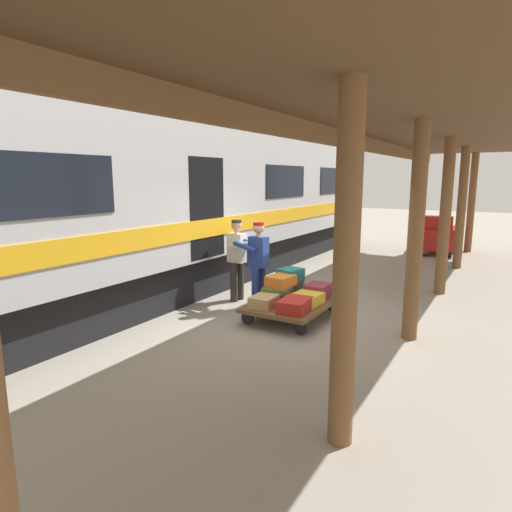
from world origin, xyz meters
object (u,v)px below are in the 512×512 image
at_px(suitcase_burgundy_valise, 318,291).
at_px(suitcase_yellow_case, 307,299).
at_px(suitcase_red_plastic, 295,305).
at_px(baggage_tug, 438,236).
at_px(luggage_cart, 292,304).
at_px(suitcase_teal_softside, 290,274).
at_px(porter_by_door, 238,257).
at_px(suitcase_tan_vintage, 265,301).
at_px(train_car, 152,201).
at_px(suitcase_orange_carryall, 281,281).
at_px(suitcase_olive_duffel, 278,293).
at_px(suitcase_slate_roller, 290,286).
at_px(porter_in_overalls, 258,261).

height_order(suitcase_burgundy_valise, suitcase_yellow_case, suitcase_burgundy_valise).
bearing_deg(suitcase_red_plastic, baggage_tug, -95.93).
bearing_deg(suitcase_red_plastic, suitcase_yellow_case, -90.00).
bearing_deg(luggage_cart, suitcase_teal_softside, -59.51).
xyz_separation_m(suitcase_yellow_case, porter_by_door, (1.78, -0.45, 0.52)).
relative_size(suitcase_burgundy_valise, suitcase_tan_vintage, 0.87).
bearing_deg(luggage_cart, train_car, -0.35).
bearing_deg(suitcase_orange_carryall, train_car, 0.19).
bearing_deg(suitcase_orange_carryall, suitcase_red_plastic, 135.89).
bearing_deg(suitcase_yellow_case, suitcase_red_plastic, 90.00).
bearing_deg(train_car, suitcase_burgundy_valise, -172.60).
xyz_separation_m(train_car, suitcase_olive_duffel, (-3.13, 0.02, -1.63)).
bearing_deg(suitcase_yellow_case, porter_by_door, -14.29).
distance_m(train_car, baggage_tug, 9.91).
height_order(luggage_cart, suitcase_red_plastic, suitcase_red_plastic).
relative_size(suitcase_red_plastic, baggage_tug, 0.35).
bearing_deg(baggage_tug, suitcase_orange_carryall, 80.12).
bearing_deg(suitcase_burgundy_valise, train_car, 7.40).
bearing_deg(suitcase_slate_roller, suitcase_tan_vintage, 90.00).
relative_size(porter_by_door, baggage_tug, 0.94).
bearing_deg(porter_in_overalls, suitcase_burgundy_valise, -168.84).
xyz_separation_m(luggage_cart, porter_in_overalls, (0.90, -0.27, 0.66)).
distance_m(suitcase_red_plastic, porter_by_door, 2.09).
height_order(train_car, suitcase_burgundy_valise, train_car).
distance_m(suitcase_burgundy_valise, suitcase_teal_softside, 0.64).
bearing_deg(luggage_cart, suitcase_orange_carryall, -6.83).
distance_m(train_car, luggage_cart, 3.86).
height_order(suitcase_burgundy_valise, suitcase_teal_softside, suitcase_teal_softside).
distance_m(suitcase_tan_vintage, baggage_tug, 9.28).
height_order(train_car, suitcase_olive_duffel, train_car).
relative_size(train_car, luggage_cart, 10.79).
bearing_deg(suitcase_tan_vintage, suitcase_olive_duffel, -90.00).
bearing_deg(suitcase_yellow_case, suitcase_orange_carryall, -3.25).
relative_size(suitcase_yellow_case, suitcase_slate_roller, 1.22).
bearing_deg(luggage_cart, suitcase_red_plastic, 119.95).
xyz_separation_m(suitcase_red_plastic, suitcase_slate_roller, (0.58, -1.01, 0.04)).
bearing_deg(suitcase_olive_duffel, suitcase_teal_softside, -89.70).
distance_m(suitcase_burgundy_valise, suitcase_olive_duffel, 0.77).
height_order(train_car, porter_by_door, train_car).
distance_m(luggage_cart, suitcase_olive_duffel, 0.34).
relative_size(suitcase_tan_vintage, suitcase_teal_softside, 1.33).
relative_size(suitcase_red_plastic, porter_in_overalls, 0.37).
bearing_deg(porter_in_overalls, suitcase_olive_duffel, 156.20).
xyz_separation_m(porter_by_door, baggage_tug, (-2.73, -8.19, -0.30)).
xyz_separation_m(luggage_cart, suitcase_red_plastic, (-0.29, 0.50, 0.15)).
height_order(train_car, suitcase_red_plastic, train_car).
bearing_deg(train_car, suitcase_olive_duffel, 179.61).
distance_m(suitcase_red_plastic, suitcase_teal_softside, 1.19).
bearing_deg(suitcase_orange_carryall, suitcase_teal_softside, -86.18).
xyz_separation_m(train_car, luggage_cart, (-3.42, 0.02, -1.80)).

